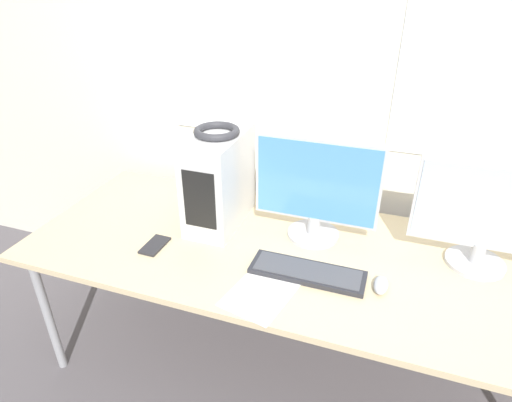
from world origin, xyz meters
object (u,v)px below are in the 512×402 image
headphones (217,131)px  cell_phone (155,245)px  monitor_main (316,189)px  pc_tower (219,180)px  mouse (381,285)px  monitor_right_near (489,216)px  keyboard (307,272)px

headphones → cell_phone: 0.56m
monitor_main → headphones: bearing=-177.4°
monitor_main → pc_tower: bearing=-177.3°
pc_tower → headphones: bearing=90.0°
headphones → mouse: headphones is taller
pc_tower → headphones: (0.00, 0.00, 0.23)m
pc_tower → monitor_right_near: (1.10, 0.03, 0.01)m
mouse → monitor_right_near: bearing=38.9°
pc_tower → headphones: size_ratio=2.17×
keyboard → mouse: size_ratio=4.08×
monitor_main → monitor_right_near: bearing=0.9°
headphones → cell_phone: (-0.18, -0.29, -0.44)m
mouse → pc_tower: bearing=161.9°
headphones → keyboard: (0.48, -0.26, -0.43)m
keyboard → cell_phone: 0.66m
pc_tower → monitor_main: bearing=2.7°
monitor_right_near → keyboard: (-0.62, -0.29, -0.22)m
cell_phone → headphones: bearing=58.5°
keyboard → cell_phone: (-0.66, -0.03, -0.01)m
keyboard → mouse: bearing=2.0°
pc_tower → monitor_right_near: bearing=1.6°
mouse → headphones: bearing=161.8°
monitor_main → keyboard: bearing=-81.8°
monitor_main → monitor_right_near: monitor_main is taller
monitor_main → cell_phone: 0.73m
headphones → mouse: size_ratio=1.80×
keyboard → cell_phone: bearing=-177.4°
monitor_right_near → mouse: 0.49m
monitor_right_near → headphones: bearing=-178.4°
mouse → monitor_main: bearing=139.8°
headphones → monitor_main: (0.44, 0.02, -0.21)m
pc_tower → mouse: bearing=-18.1°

